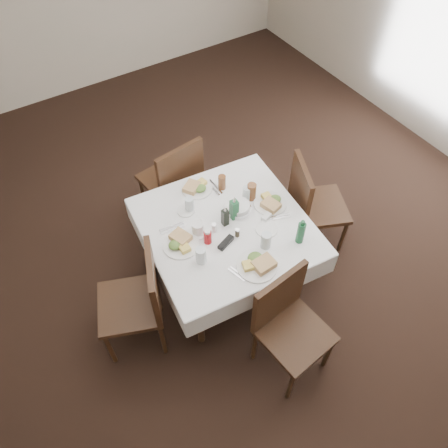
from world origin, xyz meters
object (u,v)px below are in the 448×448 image
at_px(chair_south, 287,320).
at_px(water_w, 201,255).
at_px(chair_north, 175,178).
at_px(chair_east, 310,202).
at_px(water_n, 189,204).
at_px(bread_basket, 238,207).
at_px(chair_west, 141,297).
at_px(oil_cruet_green, 234,209).
at_px(oil_cruet_dark, 225,217).
at_px(green_bottle, 301,232).
at_px(water_s, 266,240).
at_px(dining_table, 226,232).
at_px(ketchup_bottle, 208,237).
at_px(water_e, 247,193).
at_px(coffee_mug, 198,229).

bearing_deg(chair_south, water_w, 116.35).
height_order(chair_north, chair_east, chair_north).
height_order(water_n, bread_basket, water_n).
distance_m(chair_south, chair_west, 1.10).
distance_m(chair_east, oil_cruet_green, 0.83).
height_order(oil_cruet_dark, green_bottle, green_bottle).
distance_m(chair_west, green_bottle, 1.30).
xyz_separation_m(chair_east, water_w, (-1.21, -0.15, 0.27)).
bearing_deg(water_s, chair_west, 167.19).
relative_size(dining_table, green_bottle, 5.93).
relative_size(chair_south, bread_basket, 4.66).
height_order(chair_south, bread_basket, chair_south).
relative_size(water_n, oil_cruet_dark, 0.67).
relative_size(oil_cruet_dark, ketchup_bottle, 1.50).
bearing_deg(oil_cruet_green, water_e, 29.02).
height_order(water_e, oil_cruet_dark, oil_cruet_dark).
bearing_deg(chair_south, chair_east, 42.52).
xyz_separation_m(water_s, ketchup_bottle, (-0.35, 0.27, -0.01)).
xyz_separation_m(chair_west, oil_cruet_dark, (0.83, 0.13, 0.28)).
relative_size(water_n, ketchup_bottle, 1.00).
distance_m(dining_table, coffee_mug, 0.27).
distance_m(chair_south, water_s, 0.60).
distance_m(chair_north, water_n, 0.63).
bearing_deg(water_e, bread_basket, -152.72).
height_order(bread_basket, coffee_mug, coffee_mug).
bearing_deg(ketchup_bottle, chair_north, 78.42).
relative_size(water_s, oil_cruet_dark, 0.73).
xyz_separation_m(water_e, oil_cruet_dark, (-0.30, -0.13, 0.02)).
height_order(chair_north, coffee_mug, chair_north).
height_order(chair_south, coffee_mug, chair_south).
bearing_deg(chair_west, chair_north, 50.10).
distance_m(coffee_mug, green_bottle, 0.79).
xyz_separation_m(dining_table, ketchup_bottle, (-0.21, -0.06, 0.15)).
xyz_separation_m(bread_basket, oil_cruet_green, (-0.07, -0.04, 0.07)).
height_order(chair_east, chair_west, chair_west).
relative_size(dining_table, water_w, 9.67).
bearing_deg(bread_basket, oil_cruet_green, -147.93).
relative_size(chair_north, bread_basket, 4.79).
bearing_deg(dining_table, water_s, -67.13).
distance_m(chair_east, bread_basket, 0.75).
height_order(chair_north, water_n, chair_north).
relative_size(oil_cruet_dark, coffee_mug, 1.37).
bearing_deg(dining_table, chair_south, -90.97).
xyz_separation_m(dining_table, water_e, (0.30, 0.15, 0.15)).
bearing_deg(oil_cruet_green, chair_north, 98.05).
bearing_deg(green_bottle, water_n, 127.28).
height_order(chair_east, oil_cruet_dark, chair_east).
distance_m(bread_basket, green_bottle, 0.56).
xyz_separation_m(chair_north, chair_east, (0.89, -0.90, -0.01)).
relative_size(dining_table, coffee_mug, 9.49).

